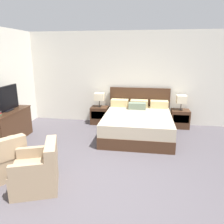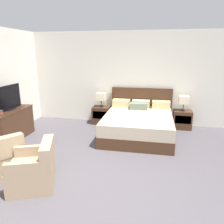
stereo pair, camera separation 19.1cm
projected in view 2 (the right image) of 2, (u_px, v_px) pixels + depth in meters
ground_plane at (90, 189)px, 3.51m from camera, size 10.67×10.67×0.00m
wall_back at (123, 78)px, 6.54m from camera, size 6.82×0.06×2.72m
bed at (138, 123)px, 5.72m from camera, size 1.78×2.09×1.10m
nightstand_left at (101, 115)px, 6.67m from camera, size 0.51×0.40×0.52m
nightstand_right at (182, 119)px, 6.23m from camera, size 0.51×0.40×0.52m
table_lamp_left at (101, 97)px, 6.52m from camera, size 0.27×0.27×0.42m
table_lamp_right at (184, 100)px, 6.08m from camera, size 0.27×0.27×0.42m
dresser at (11, 124)px, 5.42m from camera, size 0.52×1.29×0.76m
tv at (8, 98)px, 5.27m from camera, size 0.18×0.91×0.60m
armchair_by_window at (1, 159)px, 3.88m from camera, size 0.96×0.96×0.76m
armchair_companion at (34, 170)px, 3.52m from camera, size 0.89×0.88×0.76m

